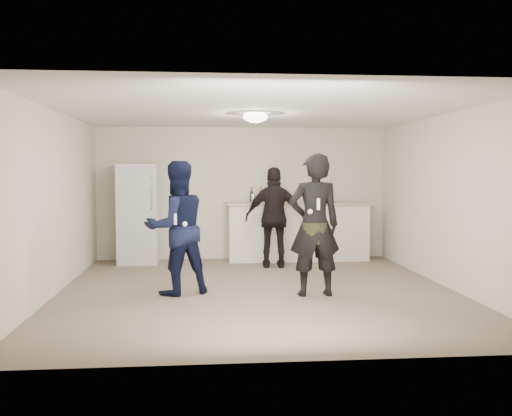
{
  "coord_description": "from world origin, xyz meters",
  "views": [
    {
      "loc": [
        -0.74,
        -7.86,
        1.67
      ],
      "look_at": [
        0.0,
        0.2,
        1.15
      ],
      "focal_mm": 40.0,
      "sensor_mm": 36.0,
      "label": 1
    }
  ],
  "objects": [
    {
      "name": "remote_man",
      "position": [
        -1.11,
        -0.39,
        1.05
      ],
      "size": [
        0.04,
        0.04,
        0.15
      ],
      "primitive_type": "cube",
      "color": "white",
      "rests_on": "man"
    },
    {
      "name": "ceiling",
      "position": [
        0.0,
        0.0,
        2.5
      ],
      "size": [
        6.0,
        6.0,
        0.0
      ],
      "primitive_type": "plane",
      "rotation": [
        3.14,
        0.0,
        0.0
      ],
      "color": "silver",
      "rests_on": "wall_back"
    },
    {
      "name": "wall_right",
      "position": [
        2.75,
        0.0,
        1.25
      ],
      "size": [
        0.0,
        6.0,
        6.0
      ],
      "primitive_type": "plane",
      "rotation": [
        1.57,
        0.0,
        -1.57
      ],
      "color": "beige",
      "rests_on": "floor"
    },
    {
      "name": "woman",
      "position": [
        0.73,
        -0.37,
        0.96
      ],
      "size": [
        0.72,
        0.5,
        1.91
      ],
      "primitive_type": "imported",
      "rotation": [
        0.0,
        0.0,
        3.2
      ],
      "color": "black",
      "rests_on": "floor"
    },
    {
      "name": "counter_top",
      "position": [
        1.02,
        2.67,
        1.07
      ],
      "size": [
        2.68,
        0.64,
        0.04
      ],
      "primitive_type": "cube",
      "color": "#BBA791",
      "rests_on": "counter"
    },
    {
      "name": "fridge_handle",
      "position": [
        -1.65,
        2.23,
        1.3
      ],
      "size": [
        0.02,
        0.02,
        0.6
      ],
      "primitive_type": "cylinder",
      "color": "silver",
      "rests_on": "fridge"
    },
    {
      "name": "counter",
      "position": [
        1.02,
        2.67,
        0.53
      ],
      "size": [
        2.6,
        0.56,
        1.05
      ],
      "primitive_type": "cube",
      "color": "white",
      "rests_on": "floor"
    },
    {
      "name": "wall_front",
      "position": [
        0.0,
        -3.0,
        1.25
      ],
      "size": [
        6.0,
        0.0,
        6.0
      ],
      "primitive_type": "plane",
      "rotation": [
        -1.57,
        0.0,
        0.0
      ],
      "color": "beige",
      "rests_on": "floor"
    },
    {
      "name": "nunchuk_man",
      "position": [
        -0.99,
        -0.36,
        0.98
      ],
      "size": [
        0.07,
        0.07,
        0.07
      ],
      "primitive_type": "sphere",
      "color": "white",
      "rests_on": "man"
    },
    {
      "name": "nunchuk_woman",
      "position": [
        0.63,
        -0.59,
        1.15
      ],
      "size": [
        0.07,
        0.07,
        0.07
      ],
      "primitive_type": "sphere",
      "color": "white",
      "rests_on": "woman"
    },
    {
      "name": "wall_left",
      "position": [
        -2.75,
        0.0,
        1.25
      ],
      "size": [
        0.0,
        6.0,
        6.0
      ],
      "primitive_type": "plane",
      "rotation": [
        1.57,
        0.0,
        1.57
      ],
      "color": "beige",
      "rests_on": "floor"
    },
    {
      "name": "wall_back",
      "position": [
        0.0,
        3.0,
        1.25
      ],
      "size": [
        6.0,
        0.0,
        6.0
      ],
      "primitive_type": "plane",
      "rotation": [
        1.57,
        0.0,
        0.0
      ],
      "color": "beige",
      "rests_on": "floor"
    },
    {
      "name": "bottle_cluster",
      "position": [
        0.62,
        2.72,
        1.2
      ],
      "size": [
        1.55,
        0.18,
        0.28
      ],
      "color": "#113D1E",
      "rests_on": "counter_top"
    },
    {
      "name": "shaker",
      "position": [
        0.17,
        2.53,
        1.18
      ],
      "size": [
        0.08,
        0.08,
        0.17
      ],
      "primitive_type": "cylinder",
      "color": "silver",
      "rests_on": "counter_top"
    },
    {
      "name": "ceiling_dome",
      "position": [
        0.0,
        0.3,
        2.45
      ],
      "size": [
        0.36,
        0.36,
        0.16
      ],
      "primitive_type": "ellipsoid",
      "color": "white",
      "rests_on": "ceiling"
    },
    {
      "name": "camo_shorts",
      "position": [
        0.73,
        -0.37,
        0.85
      ],
      "size": [
        0.34,
        0.34,
        0.28
      ],
      "primitive_type": "cylinder",
      "color": "#2E3B1A",
      "rests_on": "woman"
    },
    {
      "name": "fridge",
      "position": [
        -1.93,
        2.6,
        0.9
      ],
      "size": [
        0.7,
        0.7,
        1.8
      ],
      "primitive_type": "cube",
      "color": "silver",
      "rests_on": "floor"
    },
    {
      "name": "man",
      "position": [
        -1.11,
        -0.11,
        0.91
      ],
      "size": [
        1.08,
        0.99,
        1.81
      ],
      "primitive_type": "imported",
      "rotation": [
        0.0,
        0.0,
        3.56
      ],
      "color": "#0F1840",
      "rests_on": "floor"
    },
    {
      "name": "floor",
      "position": [
        0.0,
        0.0,
        0.0
      ],
      "size": [
        6.0,
        6.0,
        0.0
      ],
      "primitive_type": "plane",
      "color": "#6B5B4C",
      "rests_on": "ground"
    },
    {
      "name": "spectator",
      "position": [
        0.49,
        1.91,
        0.87
      ],
      "size": [
        1.06,
        0.52,
        1.75
      ],
      "primitive_type": "imported",
      "rotation": [
        0.0,
        0.0,
        3.05
      ],
      "color": "black",
      "rests_on": "floor"
    },
    {
      "name": "remote_woman",
      "position": [
        0.73,
        -0.62,
        1.25
      ],
      "size": [
        0.04,
        0.04,
        0.15
      ],
      "primitive_type": "cube",
      "color": "white",
      "rests_on": "woman"
    }
  ]
}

